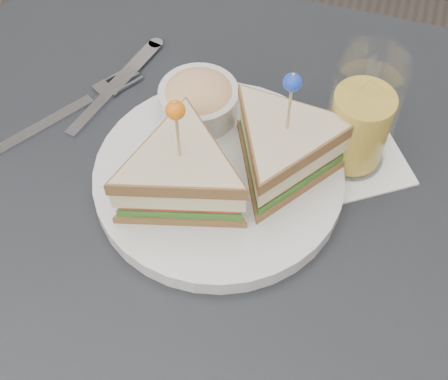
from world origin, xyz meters
TOP-DOWN VIEW (x-y plane):
  - table at (0.00, 0.00)m, footprint 0.80×0.80m
  - plate_meal at (-0.00, 0.05)m, footprint 0.34×0.34m
  - cutlery_fork at (-0.21, 0.11)m, footprint 0.13×0.18m
  - cutlery_knife at (-0.18, 0.15)m, footprint 0.06×0.20m
  - drink_set at (0.13, 0.13)m, footprint 0.16×0.16m

SIDE VIEW (x-z plane):
  - table at x=0.00m, z-range 0.30..1.05m
  - cutlery_fork at x=-0.21m, z-range 0.75..0.76m
  - cutlery_knife at x=-0.18m, z-range 0.75..0.76m
  - plate_meal at x=0.00m, z-range 0.71..0.88m
  - drink_set at x=0.13m, z-range 0.74..0.89m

